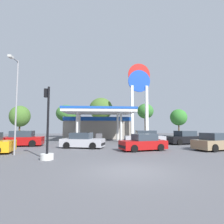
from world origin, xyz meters
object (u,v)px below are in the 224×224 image
Objects in this scene: traffic_signal_1 at (47,142)px; tree_2 at (101,109)px; station_pole_sign at (139,92)px; car_1 at (82,141)px; tree_1 at (67,113)px; corner_streetlamp at (15,97)px; tree_0 at (20,116)px; car_6 at (184,138)px; car_5 at (145,138)px; car_2 at (216,142)px; car_0 at (143,143)px; tree_4 at (179,117)px; tree_3 at (145,111)px; car_3 at (21,139)px.

traffic_signal_1 is 23.05m from tree_2.
station_pole_sign is 8.80m from tree_2.
tree_1 reaches higher than car_1.
corner_streetlamp is (-6.94, -20.44, -1.14)m from tree_2.
car_1 is 0.76× the size of tree_0.
car_1 is at bearing 73.26° from traffic_signal_1.
car_6 is 0.99× the size of traffic_signal_1.
tree_1 reaches higher than car_6.
car_2 is at bearing -46.59° from car_5.
station_pole_sign reaches higher than tree_2.
tree_2 is (-3.10, 18.57, 4.72)m from car_0.
car_0 is 24.58m from tree_4.
tree_3 reaches higher than tree_1.
car_5 is at bearing -99.91° from station_pole_sign.
car_3 is at bearing 165.13° from car_2.
car_2 reaches higher than car_0.
car_6 is 17.18m from tree_4.
car_3 is (-6.61, 2.18, 0.07)m from car_1.
car_0 is 0.92× the size of car_6.
tree_1 is at bearing 179.08° from tree_2.
tree_1 is at bearing 129.96° from car_2.
car_5 is 0.79× the size of tree_0.
car_1 is at bearing 167.06° from car_2.
car_1 is 21.09m from tree_0.
car_3 is 7.54m from corner_streetlamp.
tree_1 is at bearing -175.74° from tree_3.
tree_0 reaches higher than car_0.
station_pole_sign is 18.15m from car_3.
car_5 is 1.00× the size of car_6.
corner_streetlamp is (7.91, -20.84, 0.30)m from tree_0.
tree_3 is at bearing 91.97° from car_6.
tree_2 is at bearing 99.47° from car_0.
tree_4 is at bearing 4.72° from tree_1.
tree_4 is (20.32, 24.24, 2.82)m from traffic_signal_1.
tree_0 is at bearing 144.05° from car_5.
station_pole_sign is at bearing 58.16° from traffic_signal_1.
tree_1 is at bearing 79.97° from car_3.
car_0 is at bearing 10.50° from corner_streetlamp.
car_2 is at bearing -50.04° from tree_1.
traffic_signal_1 is (-13.69, -3.30, 0.41)m from car_2.
tree_0 is 1.04× the size of tree_4.
station_pole_sign is 2.60× the size of car_3.
tree_2 reaches higher than car_0.
car_1 is 0.95× the size of car_3.
car_3 is 1.01× the size of traffic_signal_1.
tree_2 is at bearing 71.24° from corner_streetlamp.
tree_0 is (-10.73, 22.67, 2.82)m from traffic_signal_1.
car_3 is 0.66× the size of corner_streetlamp.
tree_3 is (11.24, 17.48, 4.39)m from car_1.
car_5 is 19.76m from tree_4.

